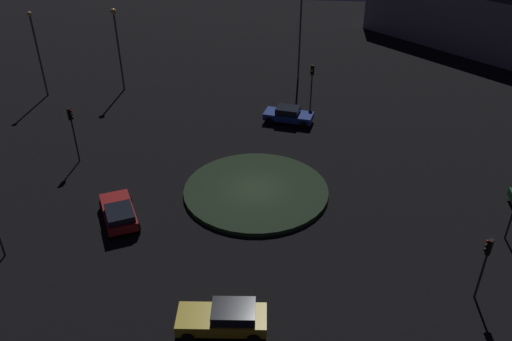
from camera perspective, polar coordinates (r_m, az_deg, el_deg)
ground_plane at (r=35.70m, az=-0.00°, el=-2.48°), size 117.52×117.52×0.00m
roundabout_island at (r=35.61m, az=-0.00°, el=-2.26°), size 10.08×10.08×0.33m
car_red at (r=33.67m, az=-15.08°, el=-4.54°), size 4.52×3.60×1.33m
car_blue at (r=45.27m, az=3.63°, el=6.25°), size 2.64×4.49×1.44m
car_yellow at (r=25.94m, az=-3.52°, el=-16.12°), size 2.35×4.54×1.46m
traffic_light_east at (r=47.03m, az=6.26°, el=10.17°), size 0.38×0.34×4.31m
traffic_light_north at (r=40.30m, az=-19.83°, el=4.86°), size 0.34×0.38×4.44m
traffic_light_southwest at (r=28.51m, az=24.29°, el=-8.80°), size 0.37×0.40×3.87m
streetlamp_northeast at (r=52.40m, az=-15.28°, el=14.24°), size 0.55×0.55×8.10m
streetlamp_east at (r=53.60m, az=4.98°, el=15.85°), size 0.45×0.45×9.53m
streetlamp_northeast_near at (r=53.50m, az=-23.29°, el=12.61°), size 0.44×0.44×8.19m
store_building at (r=70.29m, az=26.04°, el=14.99°), size 31.95×31.85×7.49m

